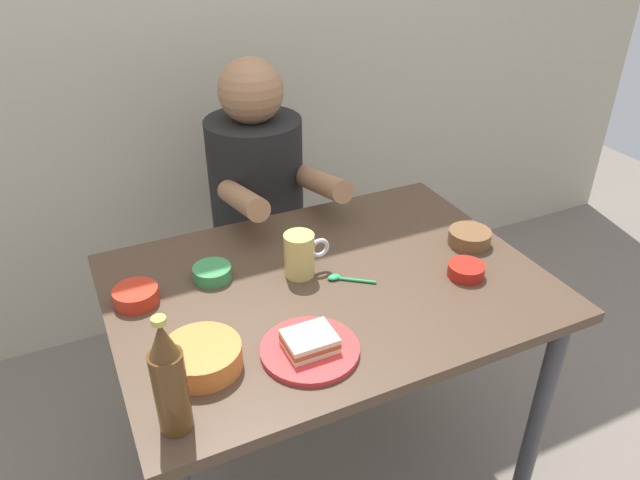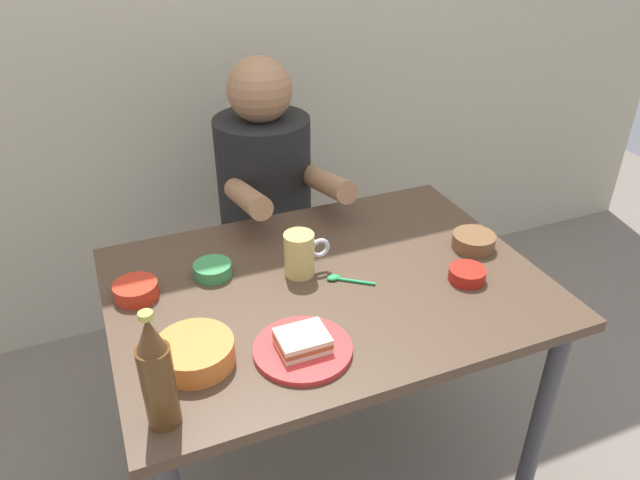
{
  "view_description": "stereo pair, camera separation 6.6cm",
  "coord_description": "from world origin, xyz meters",
  "px_view_note": "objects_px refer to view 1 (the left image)",
  "views": [
    {
      "loc": [
        -0.56,
        -1.14,
        1.63
      ],
      "look_at": [
        0.0,
        0.05,
        0.84
      ],
      "focal_mm": 33.55,
      "sensor_mm": 36.0,
      "label": 1
    },
    {
      "loc": [
        -0.5,
        -1.17,
        1.63
      ],
      "look_at": [
        0.0,
        0.05,
        0.84
      ],
      "focal_mm": 33.55,
      "sensor_mm": 36.0,
      "label": 2
    }
  ],
  "objects_px": {
    "person_seated": "(257,179)",
    "sandwich": "(310,341)",
    "beer_bottle": "(169,380)",
    "dining_table": "(328,311)",
    "stool": "(262,278)",
    "beer_mug": "(300,255)",
    "plate_orange": "(310,350)",
    "sauce_bowl_chili": "(136,295)"
  },
  "relations": [
    {
      "from": "dining_table",
      "to": "stool",
      "type": "height_order",
      "value": "dining_table"
    },
    {
      "from": "plate_orange",
      "to": "sauce_bowl_chili",
      "type": "height_order",
      "value": "sauce_bowl_chili"
    },
    {
      "from": "person_seated",
      "to": "beer_mug",
      "type": "bearing_deg",
      "value": -98.39
    },
    {
      "from": "dining_table",
      "to": "plate_orange",
      "type": "height_order",
      "value": "plate_orange"
    },
    {
      "from": "dining_table",
      "to": "person_seated",
      "type": "distance_m",
      "value": 0.63
    },
    {
      "from": "plate_orange",
      "to": "beer_bottle",
      "type": "distance_m",
      "value": 0.34
    },
    {
      "from": "beer_mug",
      "to": "sauce_bowl_chili",
      "type": "relative_size",
      "value": 1.15
    },
    {
      "from": "person_seated",
      "to": "beer_bottle",
      "type": "xyz_separation_m",
      "value": [
        -0.5,
        -0.92,
        0.09
      ]
    },
    {
      "from": "person_seated",
      "to": "sandwich",
      "type": "height_order",
      "value": "person_seated"
    },
    {
      "from": "sandwich",
      "to": "beer_mug",
      "type": "xyz_separation_m",
      "value": [
        0.11,
        0.29,
        0.03
      ]
    },
    {
      "from": "plate_orange",
      "to": "beer_mug",
      "type": "relative_size",
      "value": 1.75
    },
    {
      "from": "dining_table",
      "to": "sauce_bowl_chili",
      "type": "relative_size",
      "value": 10.0
    },
    {
      "from": "stool",
      "to": "sauce_bowl_chili",
      "type": "bearing_deg",
      "value": -134.45
    },
    {
      "from": "person_seated",
      "to": "beer_bottle",
      "type": "bearing_deg",
      "value": -118.48
    },
    {
      "from": "dining_table",
      "to": "sandwich",
      "type": "height_order",
      "value": "sandwich"
    },
    {
      "from": "stool",
      "to": "beer_bottle",
      "type": "distance_m",
      "value": 1.18
    },
    {
      "from": "plate_orange",
      "to": "beer_mug",
      "type": "height_order",
      "value": "beer_mug"
    },
    {
      "from": "beer_mug",
      "to": "sauce_bowl_chili",
      "type": "height_order",
      "value": "beer_mug"
    },
    {
      "from": "stool",
      "to": "person_seated",
      "type": "height_order",
      "value": "person_seated"
    },
    {
      "from": "beer_mug",
      "to": "dining_table",
      "type": "bearing_deg",
      "value": -52.88
    },
    {
      "from": "sandwich",
      "to": "plate_orange",
      "type": "bearing_deg",
      "value": -90.0
    },
    {
      "from": "dining_table",
      "to": "plate_orange",
      "type": "distance_m",
      "value": 0.29
    },
    {
      "from": "person_seated",
      "to": "beer_bottle",
      "type": "height_order",
      "value": "person_seated"
    },
    {
      "from": "plate_orange",
      "to": "sandwich",
      "type": "height_order",
      "value": "sandwich"
    },
    {
      "from": "stool",
      "to": "sandwich",
      "type": "height_order",
      "value": "sandwich"
    },
    {
      "from": "stool",
      "to": "plate_orange",
      "type": "height_order",
      "value": "plate_orange"
    },
    {
      "from": "dining_table",
      "to": "stool",
      "type": "xyz_separation_m",
      "value": [
        0.03,
        0.63,
        -0.3
      ]
    },
    {
      "from": "dining_table",
      "to": "sandwich",
      "type": "xyz_separation_m",
      "value": [
        -0.15,
        -0.22,
        0.13
      ]
    },
    {
      "from": "sandwich",
      "to": "beer_mug",
      "type": "distance_m",
      "value": 0.31
    },
    {
      "from": "beer_mug",
      "to": "beer_bottle",
      "type": "xyz_separation_m",
      "value": [
        -0.42,
        -0.37,
        0.06
      ]
    },
    {
      "from": "beer_bottle",
      "to": "sandwich",
      "type": "bearing_deg",
      "value": 14.45
    },
    {
      "from": "person_seated",
      "to": "sandwich",
      "type": "bearing_deg",
      "value": -102.48
    },
    {
      "from": "sandwich",
      "to": "stool",
      "type": "bearing_deg",
      "value": 77.68
    },
    {
      "from": "person_seated",
      "to": "sauce_bowl_chili",
      "type": "xyz_separation_m",
      "value": [
        -0.5,
        -0.5,
        -0.0
      ]
    },
    {
      "from": "stool",
      "to": "beer_mug",
      "type": "bearing_deg",
      "value": -98.23
    },
    {
      "from": "beer_mug",
      "to": "person_seated",
      "type": "bearing_deg",
      "value": 81.61
    },
    {
      "from": "dining_table",
      "to": "beer_mug",
      "type": "relative_size",
      "value": 8.73
    },
    {
      "from": "dining_table",
      "to": "beer_mug",
      "type": "bearing_deg",
      "value": 127.12
    },
    {
      "from": "stool",
      "to": "beer_mug",
      "type": "distance_m",
      "value": 0.73
    },
    {
      "from": "dining_table",
      "to": "beer_bottle",
      "type": "xyz_separation_m",
      "value": [
        -0.47,
        -0.31,
        0.21
      ]
    },
    {
      "from": "person_seated",
      "to": "sauce_bowl_chili",
      "type": "distance_m",
      "value": 0.7
    },
    {
      "from": "person_seated",
      "to": "dining_table",
      "type": "bearing_deg",
      "value": -92.98
    }
  ]
}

